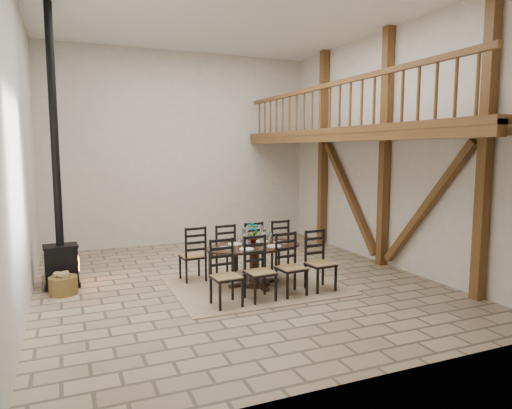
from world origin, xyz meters
name	(u,v)px	position (x,y,z in m)	size (l,w,h in m)	color
ground	(236,282)	(0.00, 0.00, 0.00)	(8.00, 8.00, 0.00)	#9C8768
room_shell	(293,122)	(1.19, 0.00, 3.01)	(7.02, 8.02, 5.01)	beige
rug	(254,285)	(0.24, -0.35, 0.01)	(3.00, 2.50, 0.02)	tan
dining_table	(254,265)	(0.24, -0.35, 0.38)	(2.39, 2.19, 1.18)	black
wood_stove	(59,225)	(-3.02, 0.96, 1.15)	(0.63, 0.50, 5.00)	black
log_basket	(63,285)	(-3.00, 0.47, 0.17)	(0.47, 0.47, 0.39)	brown
log_stack	(51,281)	(-3.21, 1.03, 0.10)	(0.33, 0.42, 0.20)	tan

